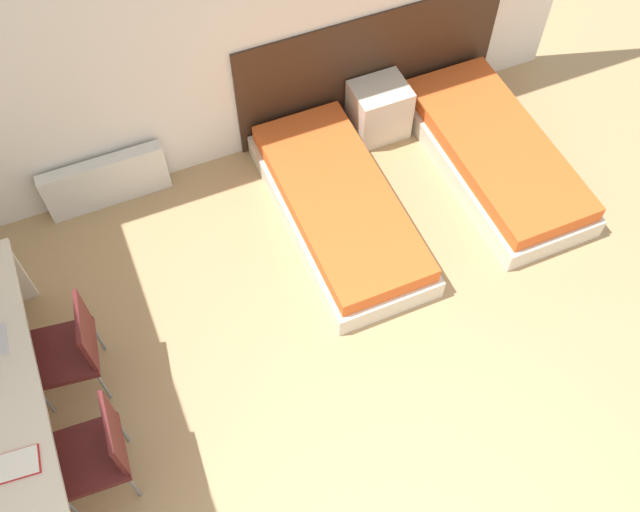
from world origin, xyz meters
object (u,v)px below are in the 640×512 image
bed_near_door (495,155)px  bed_near_window (340,208)px  nightstand (379,110)px  chair_near_notebook (97,451)px  chair_near_laptop (70,348)px

bed_near_door → bed_near_window: bearing=180.0°
nightstand → bed_near_door: bearing=-47.4°
bed_near_window → chair_near_notebook: (-2.30, -1.38, 0.32)m
chair_near_laptop → chair_near_notebook: same height
chair_near_laptop → chair_near_notebook: (0.00, -0.78, 0.00)m
bed_near_window → nightstand: bearing=47.4°
bed_near_window → nightstand: size_ratio=3.87×
bed_near_door → chair_near_notebook: chair_near_notebook is taller
bed_near_door → chair_near_laptop: chair_near_laptop is taller
nightstand → chair_near_notebook: chair_near_notebook is taller
bed_near_window → nightstand: (0.75, 0.81, 0.09)m
chair_near_notebook → chair_near_laptop: bearing=93.4°
bed_near_door → nightstand: 1.11m
bed_near_window → chair_near_laptop: 2.39m
chair_near_laptop → chair_near_notebook: 0.78m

